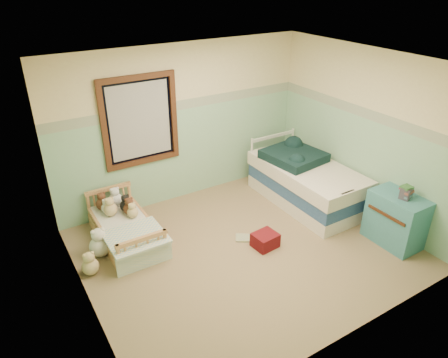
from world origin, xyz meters
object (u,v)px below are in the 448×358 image
plush_floor_cream (100,246)px  twin_bed_frame (305,196)px  plush_floor_tan (91,267)px  toddler_bed_frame (126,235)px  floor_book (244,238)px  dresser (396,219)px  red_pillow (265,240)px

plush_floor_cream → twin_bed_frame: size_ratio=0.15×
plush_floor_tan → plush_floor_cream: bearing=54.6°
plush_floor_cream → plush_floor_tan: 0.38m
toddler_bed_frame → floor_book: 1.68m
plush_floor_cream → twin_bed_frame: bearing=-6.3°
dresser → floor_book: bearing=146.7°
toddler_bed_frame → plush_floor_cream: (-0.41, -0.15, 0.05)m
toddler_bed_frame → twin_bed_frame: size_ratio=0.73×
toddler_bed_frame → plush_floor_cream: 0.44m
toddler_bed_frame → plush_floor_cream: size_ratio=4.87×
toddler_bed_frame → twin_bed_frame: 2.92m
dresser → plush_floor_tan: bearing=158.0°
twin_bed_frame → floor_book: 1.47m
plush_floor_tan → dresser: (3.81, -1.54, 0.26)m
floor_book → plush_floor_cream: bearing=-167.6°
toddler_bed_frame → plush_floor_cream: bearing=-160.3°
toddler_bed_frame → plush_floor_tan: bearing=-144.2°
twin_bed_frame → red_pillow: size_ratio=5.87×
plush_floor_tan → red_pillow: size_ratio=0.68×
twin_bed_frame → floor_book: (-1.43, -0.34, -0.10)m
plush_floor_tan → floor_book: (2.07, -0.39, -0.10)m
plush_floor_cream → twin_bed_frame: (3.28, -0.36, -0.03)m
plush_floor_tan → dresser: bearing=-22.0°
toddler_bed_frame → plush_floor_tan: (-0.63, -0.45, 0.02)m
dresser → floor_book: size_ratio=2.99×
dresser → floor_book: (-1.74, 1.14, -0.36)m
red_pillow → floor_book: (-0.14, 0.30, -0.09)m
plush_floor_cream → floor_book: (1.86, -0.70, -0.13)m
dresser → red_pillow: bearing=152.1°
dresser → red_pillow: size_ratio=2.28×
plush_floor_tan → dresser: size_ratio=0.30×
plush_floor_tan → dresser: 4.12m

